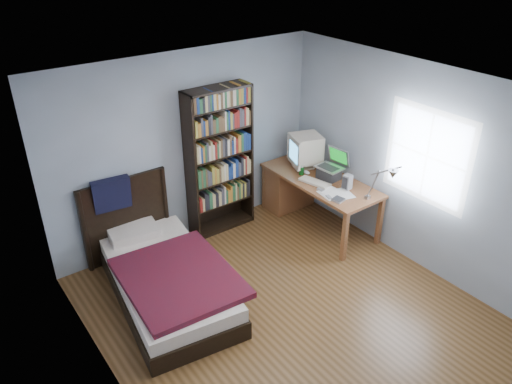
# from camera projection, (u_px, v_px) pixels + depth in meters

# --- Properties ---
(room) EXTENTS (4.20, 4.24, 2.50)m
(room) POSITION_uv_depth(u_px,v_px,m) (294.00, 215.00, 4.95)
(room) COLOR #503417
(room) RESTS_ON ground
(desk) EXTENTS (0.75, 1.76, 0.73)m
(desk) POSITION_uv_depth(u_px,v_px,m) (296.00, 185.00, 7.30)
(desk) COLOR brown
(desk) RESTS_ON floor
(crt_monitor) EXTENTS (0.54, 0.50, 0.49)m
(crt_monitor) POSITION_uv_depth(u_px,v_px,m) (305.00, 149.00, 6.99)
(crt_monitor) COLOR beige
(crt_monitor) RESTS_ON desk
(laptop) EXTENTS (0.37, 0.37, 0.42)m
(laptop) POSITION_uv_depth(u_px,v_px,m) (330.00, 171.00, 6.76)
(laptop) COLOR #2D2D30
(laptop) RESTS_ON desk
(desk_lamp) EXTENTS (0.24, 0.53, 0.62)m
(desk_lamp) POSITION_uv_depth(u_px,v_px,m) (389.00, 176.00, 5.75)
(desk_lamp) COLOR #99999E
(desk_lamp) RESTS_ON desk
(keyboard) EXTENTS (0.27, 0.46, 0.04)m
(keyboard) POSITION_uv_depth(u_px,v_px,m) (315.00, 182.00, 6.67)
(keyboard) COLOR beige
(keyboard) RESTS_ON desk
(speaker) EXTENTS (0.11, 0.11, 0.20)m
(speaker) POSITION_uv_depth(u_px,v_px,m) (348.00, 182.00, 6.50)
(speaker) COLOR gray
(speaker) RESTS_ON desk
(soda_can) EXTENTS (0.07, 0.07, 0.12)m
(soda_can) POSITION_uv_depth(u_px,v_px,m) (302.00, 171.00, 6.88)
(soda_can) COLOR #07370E
(soda_can) RESTS_ON desk
(mouse) EXTENTS (0.07, 0.12, 0.04)m
(mouse) POSITION_uv_depth(u_px,v_px,m) (307.00, 172.00, 6.93)
(mouse) COLOR silver
(mouse) RESTS_ON desk
(phone_silver) EXTENTS (0.05, 0.10, 0.02)m
(phone_silver) POSITION_uv_depth(u_px,v_px,m) (321.00, 190.00, 6.50)
(phone_silver) COLOR silver
(phone_silver) RESTS_ON desk
(phone_grey) EXTENTS (0.06, 0.10, 0.02)m
(phone_grey) POSITION_uv_depth(u_px,v_px,m) (329.00, 197.00, 6.33)
(phone_grey) COLOR gray
(phone_grey) RESTS_ON desk
(external_drive) EXTENTS (0.15, 0.15, 0.03)m
(external_drive) POSITION_uv_depth(u_px,v_px,m) (338.00, 200.00, 6.26)
(external_drive) COLOR gray
(external_drive) RESTS_ON desk
(bookshelf) EXTENTS (0.91, 0.30, 2.02)m
(bookshelf) POSITION_uv_depth(u_px,v_px,m) (220.00, 161.00, 6.62)
(bookshelf) COLOR black
(bookshelf) RESTS_ON floor
(bed) EXTENTS (1.36, 2.28, 1.16)m
(bed) POSITION_uv_depth(u_px,v_px,m) (163.00, 274.00, 5.72)
(bed) COLOR black
(bed) RESTS_ON floor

